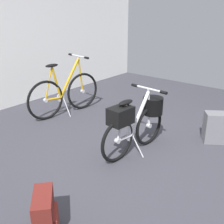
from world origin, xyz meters
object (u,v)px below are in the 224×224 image
(folding_bike_foreground, at_px, (137,120))
(handbag_on_floor, at_px, (45,215))
(display_bike_left, at_px, (65,93))
(backpack_on_floor, at_px, (216,128))

(folding_bike_foreground, distance_m, handbag_on_floor, 1.63)
(handbag_on_floor, bearing_deg, display_bike_left, 44.75)
(display_bike_left, xyz_separation_m, handbag_on_floor, (-1.89, -1.88, -0.18))
(display_bike_left, bearing_deg, backpack_on_floor, -76.15)
(backpack_on_floor, distance_m, handbag_on_floor, 2.51)
(folding_bike_foreground, bearing_deg, display_bike_left, 79.66)
(backpack_on_floor, relative_size, handbag_on_floor, 1.09)
(display_bike_left, distance_m, handbag_on_floor, 2.67)
(folding_bike_foreground, xyz_separation_m, display_bike_left, (0.30, 1.66, -0.06))
(folding_bike_foreground, distance_m, display_bike_left, 1.68)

